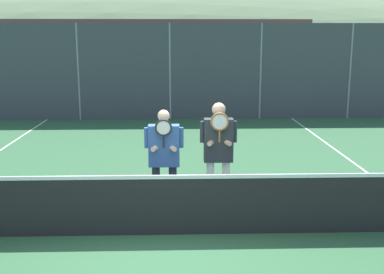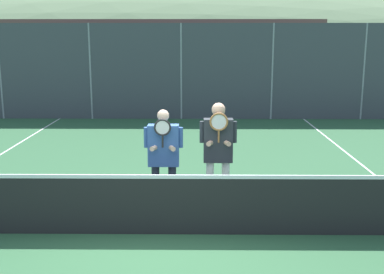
{
  "view_description": "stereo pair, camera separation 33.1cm",
  "coord_description": "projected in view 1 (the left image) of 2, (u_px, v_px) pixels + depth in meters",
  "views": [
    {
      "loc": [
        0.23,
        -6.73,
        2.92
      ],
      "look_at": [
        0.48,
        1.02,
        1.27
      ],
      "focal_mm": 45.0,
      "sensor_mm": 36.0,
      "label": 1
    },
    {
      "loc": [
        0.56,
        -6.74,
        2.92
      ],
      "look_at": [
        0.48,
        1.02,
        1.27
      ],
      "focal_mm": 45.0,
      "sensor_mm": 36.0,
      "label": 2
    }
  ],
  "objects": [
    {
      "name": "court_line_right_sideline",
      "position": [
        370.0,
        175.0,
        10.25
      ],
      "size": [
        0.05,
        16.0,
        0.01
      ],
      "primitive_type": "cube",
      "color": "white",
      "rests_on": "ground_plane"
    },
    {
      "name": "player_leftmost",
      "position": [
        164.0,
        154.0,
        7.75
      ],
      "size": [
        0.63,
        0.34,
        1.76
      ],
      "color": "#232838",
      "rests_on": "ground_plane"
    },
    {
      "name": "player_center_left",
      "position": [
        218.0,
        148.0,
        7.84
      ],
      "size": [
        0.6,
        0.34,
        1.86
      ],
      "color": "white",
      "rests_on": "ground_plane"
    },
    {
      "name": "fence_back",
      "position": [
        170.0,
        72.0,
        16.75
      ],
      "size": [
        19.13,
        0.06,
        3.33
      ],
      "color": "gray",
      "rests_on": "ground_plane"
    },
    {
      "name": "tennis_net",
      "position": [
        162.0,
        204.0,
        7.08
      ],
      "size": [
        11.68,
        0.09,
        1.02
      ],
      "color": "gray",
      "rests_on": "ground_plane"
    },
    {
      "name": "car_left_of_center",
      "position": [
        160.0,
        86.0,
        19.72
      ],
      "size": [
        4.22,
        2.03,
        1.71
      ],
      "color": "navy",
      "rests_on": "ground_plane"
    },
    {
      "name": "clubhouse_building",
      "position": [
        138.0,
        58.0,
        23.68
      ],
      "size": [
        15.59,
        5.5,
        3.6
      ],
      "color": "beige",
      "rests_on": "ground_plane"
    },
    {
      "name": "car_far_left",
      "position": [
        45.0,
        86.0,
        19.57
      ],
      "size": [
        4.27,
        2.02,
        1.76
      ],
      "color": "black",
      "rests_on": "ground_plane"
    },
    {
      "name": "hill_distant",
      "position": [
        175.0,
        58.0,
        63.62
      ],
      "size": [
        94.82,
        52.68,
        18.44
      ],
      "color": "#5B7551",
      "rests_on": "ground_plane"
    },
    {
      "name": "car_center",
      "position": [
        271.0,
        85.0,
        20.12
      ],
      "size": [
        4.18,
        2.08,
        1.66
      ],
      "color": "slate",
      "rests_on": "ground_plane"
    },
    {
      "name": "ground_plane",
      "position": [
        162.0,
        235.0,
        7.18
      ],
      "size": [
        120.0,
        120.0,
        0.0
      ],
      "primitive_type": "plane",
      "color": "#2D5B38"
    }
  ]
}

